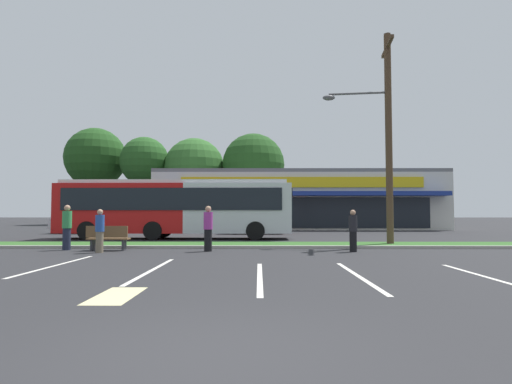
% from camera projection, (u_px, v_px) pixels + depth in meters
% --- Properties ---
extents(ground_plane, '(240.00, 240.00, 0.00)m').
position_uv_depth(ground_plane, '(207.00, 356.00, 4.27)').
color(ground_plane, '#262628').
extents(grass_median, '(56.00, 2.20, 0.12)m').
position_uv_depth(grass_median, '(247.00, 245.00, 18.26)').
color(grass_median, '#2D5B23').
rests_on(grass_median, ground_plane).
extents(curb_lip, '(56.00, 0.24, 0.12)m').
position_uv_depth(curb_lip, '(246.00, 247.00, 17.04)').
color(curb_lip, '#99968C').
rests_on(curb_lip, ground_plane).
extents(parking_stripe_0, '(0.12, 4.80, 0.01)m').
position_uv_depth(parking_stripe_0, '(56.00, 265.00, 11.64)').
color(parking_stripe_0, silver).
rests_on(parking_stripe_0, ground_plane).
extents(parking_stripe_1, '(0.12, 4.80, 0.01)m').
position_uv_depth(parking_stripe_1, '(152.00, 270.00, 10.68)').
color(parking_stripe_1, silver).
rests_on(parking_stripe_1, ground_plane).
extents(parking_stripe_2, '(0.12, 4.80, 0.01)m').
position_uv_depth(parking_stripe_2, '(260.00, 277.00, 9.57)').
color(parking_stripe_2, silver).
rests_on(parking_stripe_2, ground_plane).
extents(parking_stripe_3, '(0.12, 4.80, 0.01)m').
position_uv_depth(parking_stripe_3, '(358.00, 276.00, 9.68)').
color(parking_stripe_3, silver).
rests_on(parking_stripe_3, ground_plane).
extents(parking_stripe_4, '(0.12, 4.80, 0.01)m').
position_uv_depth(parking_stripe_4, '(491.00, 278.00, 9.33)').
color(parking_stripe_4, silver).
rests_on(parking_stripe_4, ground_plane).
extents(lot_arrow, '(0.70, 1.60, 0.01)m').
position_uv_depth(lot_arrow, '(116.00, 295.00, 7.40)').
color(lot_arrow, beige).
rests_on(lot_arrow, ground_plane).
extents(storefront_building, '(24.94, 11.68, 5.13)m').
position_uv_depth(storefront_building, '(296.00, 201.00, 39.49)').
color(storefront_building, beige).
rests_on(storefront_building, ground_plane).
extents(tree_far_left, '(7.41, 7.41, 11.92)m').
position_uv_depth(tree_far_left, '(96.00, 158.00, 51.81)').
color(tree_far_left, '#473323').
rests_on(tree_far_left, ground_plane).
extents(tree_left, '(5.81, 5.81, 10.53)m').
position_uv_depth(tree_left, '(144.00, 161.00, 50.18)').
color(tree_left, '#473323').
rests_on(tree_left, ground_plane).
extents(tree_mid_left, '(7.19, 7.19, 10.38)m').
position_uv_depth(tree_mid_left, '(194.00, 168.00, 50.20)').
color(tree_mid_left, '#473323').
rests_on(tree_mid_left, ground_plane).
extents(tree_mid, '(7.31, 7.31, 10.74)m').
position_uv_depth(tree_mid, '(253.00, 165.00, 49.23)').
color(tree_mid, '#473323').
rests_on(tree_mid, ground_plane).
extents(utility_pole, '(3.08, 2.40, 9.45)m').
position_uv_depth(utility_pole, '(385.00, 131.00, 18.52)').
color(utility_pole, '#4C3826').
rests_on(utility_pole, ground_plane).
extents(city_bus, '(12.91, 2.79, 3.25)m').
position_uv_depth(city_bus, '(176.00, 207.00, 23.45)').
color(city_bus, '#B71414').
rests_on(city_bus, ground_plane).
extents(bus_stop_bench, '(1.60, 0.45, 0.95)m').
position_uv_depth(bus_stop_bench, '(108.00, 237.00, 16.18)').
color(bus_stop_bench, brown).
rests_on(bus_stop_bench, ground_plane).
extents(car_1, '(4.18, 1.99, 1.44)m').
position_uv_depth(car_1, '(254.00, 223.00, 28.89)').
color(car_1, maroon).
rests_on(car_1, ground_plane).
extents(car_2, '(4.76, 2.02, 1.53)m').
position_uv_depth(car_2, '(89.00, 222.00, 29.46)').
color(car_2, '#B7B7BC').
rests_on(car_2, ground_plane).
extents(pedestrian_near_bench, '(0.35, 0.35, 1.72)m').
position_uv_depth(pedestrian_near_bench, '(208.00, 229.00, 15.86)').
color(pedestrian_near_bench, black).
rests_on(pedestrian_near_bench, ground_plane).
extents(pedestrian_by_pole, '(0.36, 0.36, 1.76)m').
position_uv_depth(pedestrian_by_pole, '(67.00, 227.00, 16.42)').
color(pedestrian_by_pole, '#1E2338').
rests_on(pedestrian_by_pole, ground_plane).
extents(pedestrian_mid, '(0.32, 0.32, 1.57)m').
position_uv_depth(pedestrian_mid, '(353.00, 231.00, 15.66)').
color(pedestrian_mid, black).
rests_on(pedestrian_mid, ground_plane).
extents(pedestrian_far, '(0.32, 0.32, 1.59)m').
position_uv_depth(pedestrian_far, '(100.00, 231.00, 15.32)').
color(pedestrian_far, '#726651').
rests_on(pedestrian_far, ground_plane).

